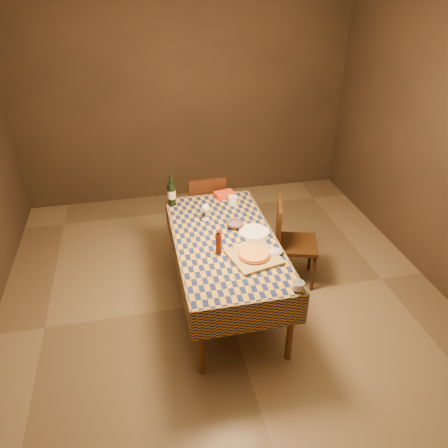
% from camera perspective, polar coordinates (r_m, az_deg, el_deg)
% --- Properties ---
extents(room, '(5.00, 5.10, 2.70)m').
position_cam_1_polar(room, '(3.78, 0.16, 5.46)').
color(room, brown).
rests_on(room, ground).
extents(dining_table, '(0.94, 1.84, 0.77)m').
position_cam_1_polar(dining_table, '(4.11, 0.15, -2.82)').
color(dining_table, brown).
rests_on(dining_table, ground).
extents(cutting_board, '(0.48, 0.48, 0.03)m').
position_cam_1_polar(cutting_board, '(3.81, 3.92, -4.28)').
color(cutting_board, olive).
rests_on(cutting_board, dining_table).
extents(pizza, '(0.36, 0.36, 0.03)m').
position_cam_1_polar(pizza, '(3.80, 3.94, -3.96)').
color(pizza, '#964719').
rests_on(pizza, cutting_board).
extents(pepper_mill, '(0.06, 0.06, 0.24)m').
position_cam_1_polar(pepper_mill, '(3.82, -0.71, -2.40)').
color(pepper_mill, '#4B1911').
rests_on(pepper_mill, dining_table).
extents(bowl, '(0.20, 0.20, 0.05)m').
position_cam_1_polar(bowl, '(4.23, 1.43, -0.08)').
color(bowl, '#5F4450').
rests_on(bowl, dining_table).
extents(wine_glass, '(0.10, 0.10, 0.17)m').
position_cam_1_polar(wine_glass, '(4.31, -2.42, 2.02)').
color(wine_glass, white).
rests_on(wine_glass, dining_table).
extents(wine_bottle, '(0.10, 0.10, 0.35)m').
position_cam_1_polar(wine_bottle, '(4.61, -6.86, 3.96)').
color(wine_bottle, black).
rests_on(wine_bottle, dining_table).
extents(deli_tub, '(0.11, 0.11, 0.09)m').
position_cam_1_polar(deli_tub, '(4.63, 1.18, 3.11)').
color(deli_tub, white).
rests_on(deli_tub, dining_table).
extents(takeout_container, '(0.23, 0.18, 0.05)m').
position_cam_1_polar(takeout_container, '(4.79, 0.07, 3.87)').
color(takeout_container, red).
rests_on(takeout_container, dining_table).
extents(white_plate, '(0.33, 0.33, 0.02)m').
position_cam_1_polar(white_plate, '(4.16, 3.96, -1.02)').
color(white_plate, white).
rests_on(white_plate, dining_table).
extents(tumbler, '(0.13, 0.13, 0.08)m').
position_cam_1_polar(tumbler, '(3.49, 9.68, -8.04)').
color(tumbler, silver).
rests_on(tumbler, dining_table).
extents(flour_patch, '(0.27, 0.22, 0.00)m').
position_cam_1_polar(flour_patch, '(3.95, 3.82, -3.09)').
color(flour_patch, white).
rests_on(flour_patch, dining_table).
extents(flour_bag, '(0.16, 0.12, 0.05)m').
position_cam_1_polar(flour_bag, '(3.87, 6.57, -3.61)').
color(flour_bag, '#96A9C0').
rests_on(flour_bag, dining_table).
extents(chair_far, '(0.43, 0.43, 0.93)m').
position_cam_1_polar(chair_far, '(5.10, -2.37, 2.21)').
color(chair_far, black).
rests_on(chair_far, ground).
extents(chair_right, '(0.53, 0.53, 0.93)m').
position_cam_1_polar(chair_right, '(4.58, 8.49, -1.83)').
color(chair_right, black).
rests_on(chair_right, ground).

